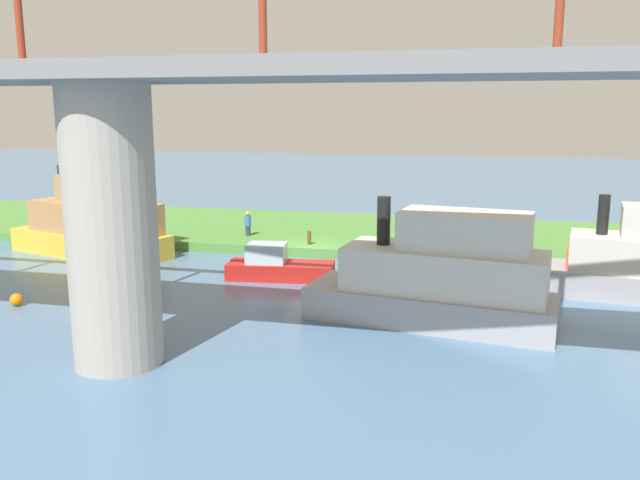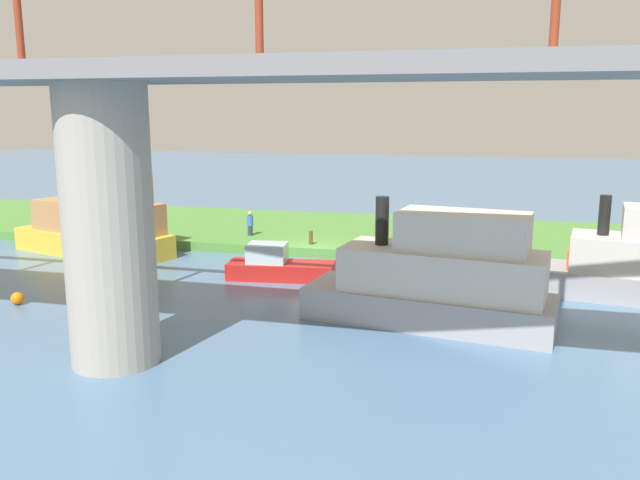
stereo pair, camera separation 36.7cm
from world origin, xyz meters
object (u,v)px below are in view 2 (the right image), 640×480
marker_buoy (17,298)px  motorboat_white (278,266)px  pontoon_yellow (96,222)px  bridge_pylon (109,228)px  mooring_post (311,238)px  motorboat_red (437,279)px  person_on_bank (250,223)px

marker_buoy → motorboat_white: bearing=-143.4°
pontoon_yellow → marker_buoy: size_ratio=19.15×
bridge_pylon → marker_buoy: size_ratio=16.46×
bridge_pylon → mooring_post: bridge_pylon is taller
mooring_post → motorboat_red: (-7.32, 10.02, 0.79)m
person_on_bank → mooring_post: bearing=158.2°
motorboat_white → motorboat_red: 8.82m
pontoon_yellow → motorboat_red: bearing=158.8°
motorboat_red → marker_buoy: 16.18m
person_on_bank → marker_buoy: 14.19m
person_on_bank → pontoon_yellow: pontoon_yellow is taller
motorboat_white → marker_buoy: 10.73m
motorboat_red → marker_buoy: size_ratio=18.11×
bridge_pylon → mooring_post: 16.42m
motorboat_white → pontoon_yellow: (10.77, -2.39, 1.15)m
pontoon_yellow → marker_buoy: pontoon_yellow is taller
person_on_bank → motorboat_red: (-11.32, 11.62, 0.45)m
mooring_post → marker_buoy: mooring_post is taller
person_on_bank → pontoon_yellow: 8.27m
person_on_bank → motorboat_white: bearing=119.3°
bridge_pylon → motorboat_red: bridge_pylon is taller
bridge_pylon → marker_buoy: (6.96, -4.24, -3.87)m
motorboat_white → marker_buoy: size_ratio=9.89×
bridge_pylon → motorboat_red: 11.14m
bridge_pylon → motorboat_white: (-1.65, -10.64, -3.55)m
pontoon_yellow → bridge_pylon: bearing=125.0°
motorboat_white → pontoon_yellow: size_ratio=0.52×
mooring_post → marker_buoy: bearing=53.5°
motorboat_red → marker_buoy: motorboat_red is taller
person_on_bank → mooring_post: (-4.00, 1.60, -0.34)m
bridge_pylon → mooring_post: (-1.75, -16.00, -3.25)m
motorboat_white → motorboat_red: bearing=147.9°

